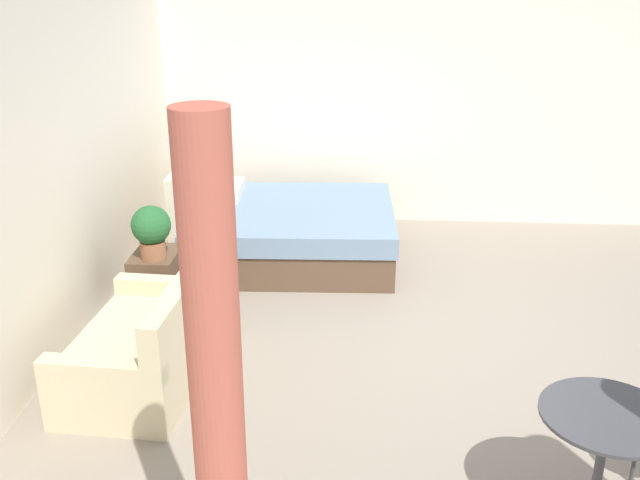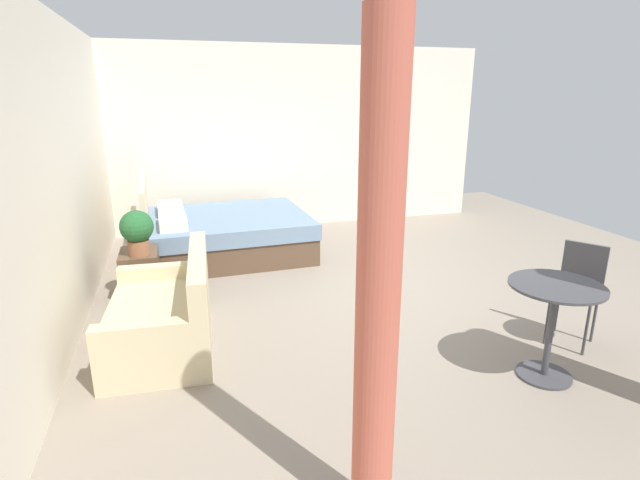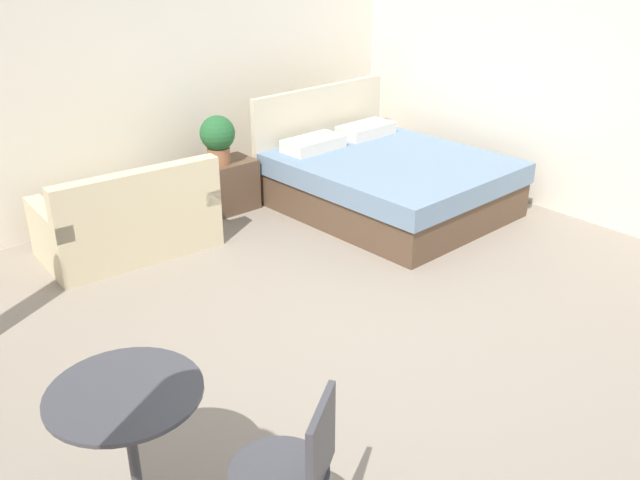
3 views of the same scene
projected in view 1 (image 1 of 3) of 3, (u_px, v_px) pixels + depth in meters
ground_plane at (439, 347)px, 5.69m from camera, size 9.07×8.93×0.02m
wall_back at (52, 169)px, 5.36m from camera, size 9.07×0.12×2.80m
wall_right at (422, 101)px, 8.00m from camera, size 0.12×5.93×2.80m
bed at (285, 230)px, 7.30m from camera, size 1.84×2.14×1.06m
couch at (148, 347)px, 5.15m from camera, size 1.45×0.91×0.81m
nightstand at (157, 280)px, 6.28m from camera, size 0.50×0.38×0.50m
potted_plant at (151, 229)px, 6.00m from camera, size 0.33×0.33×0.46m
balcony_table at (602, 451)px, 3.64m from camera, size 0.68×0.68×0.76m
curtain_right at (218, 423)px, 2.73m from camera, size 0.20×0.20×2.43m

